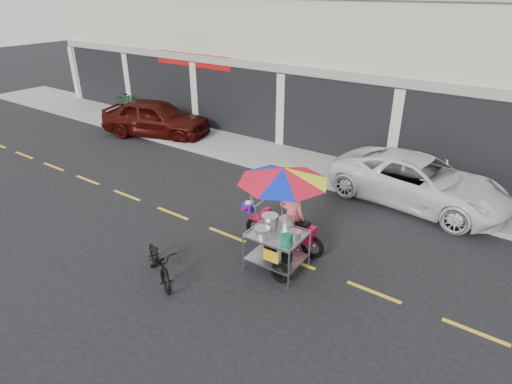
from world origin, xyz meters
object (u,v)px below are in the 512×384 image
Objects in this scene: maroon_sedan at (156,118)px; near_bicycle at (159,262)px; white_pickup at (419,181)px; food_vendor_rig at (285,200)px.

maroon_sedan reaches higher than near_bicycle.
white_pickup is (11.03, 0.08, -0.08)m from maroon_sedan.
maroon_sedan is 1.79× the size of food_vendor_rig.
food_vendor_rig is at bearing -12.35° from near_bicycle.
white_pickup is 1.98× the size of food_vendor_rig.
maroon_sedan is 11.03m from white_pickup.
maroon_sedan is at bearing 151.14° from food_vendor_rig.
maroon_sedan is 10.24m from near_bicycle.
food_vendor_rig is (-1.64, -4.84, 0.90)m from white_pickup.
near_bicycle is 0.65× the size of food_vendor_rig.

